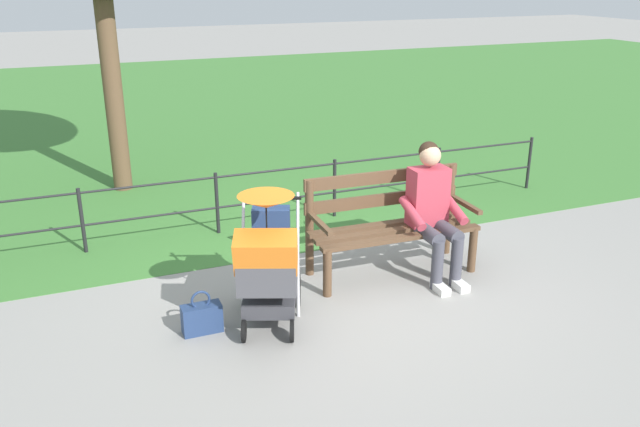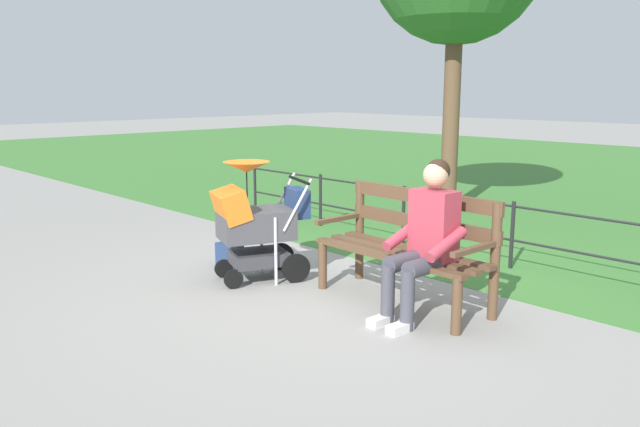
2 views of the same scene
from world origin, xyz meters
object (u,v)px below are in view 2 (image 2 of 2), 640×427
object	(u,v)px
person_on_bench	(425,236)
handbag	(230,255)
stroller	(255,220)
park_bench	(408,242)

from	to	relation	value
person_on_bench	handbag	size ratio (longest dim) A/B	3.45
stroller	handbag	world-z (taller)	stroller
handbag	person_on_bench	bearing A→B (deg)	-173.45
stroller	person_on_bench	bearing A→B (deg)	-168.72
park_bench	person_on_bench	size ratio (longest dim) A/B	1.27
park_bench	handbag	xyz separation A→B (m)	(1.94, 0.48, -0.40)
stroller	handbag	xyz separation A→B (m)	(0.55, -0.08, -0.47)
stroller	park_bench	bearing A→B (deg)	-157.82
person_on_bench	handbag	bearing A→B (deg)	6.55
person_on_bench	handbag	xyz separation A→B (m)	(2.28, 0.26, -0.55)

